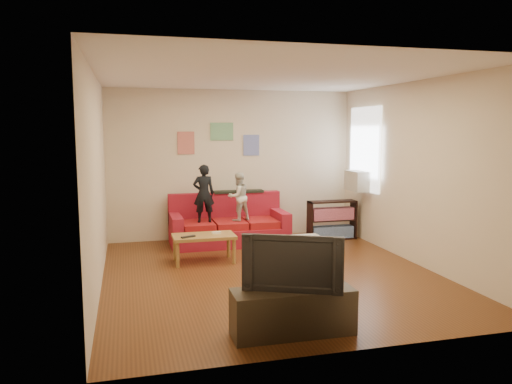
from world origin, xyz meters
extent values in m
cube|color=brown|center=(0.00, 0.00, -0.01)|extent=(4.50, 5.00, 0.01)
cube|color=white|center=(0.00, 0.00, 2.71)|extent=(4.50, 5.00, 0.01)
cube|color=beige|center=(0.00, 2.50, 1.35)|extent=(4.50, 0.01, 2.70)
cube|color=beige|center=(0.00, -2.50, 1.35)|extent=(4.50, 0.01, 2.70)
cube|color=beige|center=(-2.25, 0.00, 1.35)|extent=(0.01, 5.00, 2.70)
cube|color=beige|center=(2.25, 0.00, 1.35)|extent=(0.01, 5.00, 2.70)
cube|color=maroon|center=(-0.19, 1.94, 0.15)|extent=(2.02, 0.91, 0.30)
cube|color=maroon|center=(-0.19, 2.30, 0.58)|extent=(2.02, 0.18, 0.56)
cube|color=maroon|center=(-1.11, 1.94, 0.43)|extent=(0.18, 0.91, 0.25)
cube|color=maroon|center=(0.73, 1.94, 0.43)|extent=(0.18, 0.91, 0.25)
cube|color=maroon|center=(-0.74, 1.87, 0.36)|extent=(0.52, 0.69, 0.12)
cube|color=maroon|center=(-0.19, 1.87, 0.36)|extent=(0.52, 0.69, 0.12)
cube|color=maroon|center=(0.36, 1.87, 0.36)|extent=(0.52, 0.69, 0.12)
cube|color=black|center=(0.06, 2.30, 0.87)|extent=(0.91, 0.22, 0.04)
imported|color=black|center=(-0.64, 1.84, 0.92)|extent=(0.37, 0.25, 0.98)
imported|color=silver|center=(-0.04, 1.84, 0.84)|extent=(0.49, 0.44, 0.83)
cube|color=olive|center=(-0.80, 0.86, 0.39)|extent=(0.93, 0.51, 0.05)
cylinder|color=olive|center=(-1.21, 0.65, 0.19)|extent=(0.06, 0.06, 0.37)
cylinder|color=olive|center=(-0.38, 0.65, 0.19)|extent=(0.06, 0.06, 0.37)
cylinder|color=olive|center=(-1.21, 1.07, 0.19)|extent=(0.06, 0.06, 0.37)
cylinder|color=olive|center=(-0.38, 1.07, 0.19)|extent=(0.06, 0.06, 0.37)
cube|color=black|center=(-1.05, 0.74, 0.43)|extent=(0.22, 0.14, 0.02)
cube|color=white|center=(-0.60, 0.91, 0.43)|extent=(0.14, 0.06, 0.03)
cube|color=black|center=(1.27, 1.84, 0.35)|extent=(0.03, 0.26, 0.71)
cube|color=black|center=(2.13, 1.84, 0.35)|extent=(0.03, 0.26, 0.71)
cube|color=black|center=(1.70, 1.84, 0.01)|extent=(0.88, 0.26, 0.03)
cube|color=black|center=(1.70, 1.84, 0.69)|extent=(0.88, 0.26, 0.03)
cube|color=black|center=(1.70, 1.84, 0.35)|extent=(0.83, 0.26, 0.02)
cube|color=#3F598C|center=(1.70, 1.84, 0.13)|extent=(0.78, 0.22, 0.21)
cube|color=#8C3F5A|center=(1.70, 1.84, 0.47)|extent=(0.78, 0.22, 0.21)
cube|color=white|center=(2.22, 1.65, 1.64)|extent=(0.04, 1.08, 1.48)
cube|color=#B7B2A3|center=(2.10, 1.65, 1.08)|extent=(0.28, 0.55, 0.35)
cube|color=#D87266|center=(-0.85, 2.48, 1.75)|extent=(0.30, 0.01, 0.40)
cube|color=#72B27F|center=(-0.20, 2.48, 1.95)|extent=(0.42, 0.01, 0.32)
cube|color=#727FCC|center=(0.35, 2.48, 1.70)|extent=(0.30, 0.01, 0.38)
cube|color=beige|center=(0.87, 0.92, 0.12)|extent=(0.41, 0.31, 0.24)
cube|color=beige|center=(0.87, 0.92, 0.27)|extent=(0.43, 0.33, 0.05)
cube|color=black|center=(0.87, 0.76, 0.13)|extent=(0.18, 0.00, 0.06)
cube|color=#393023|center=(-0.36, -2.00, 0.23)|extent=(1.21, 0.41, 0.45)
imported|color=black|center=(-0.36, -2.00, 0.73)|extent=(0.94, 0.52, 0.56)
sphere|color=white|center=(0.82, 0.77, 0.05)|extent=(0.11, 0.11, 0.10)
camera|label=1|loc=(-1.89, -6.45, 2.01)|focal=35.00mm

